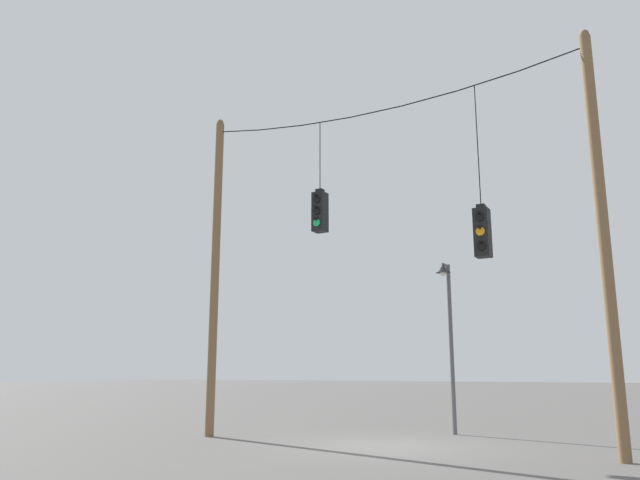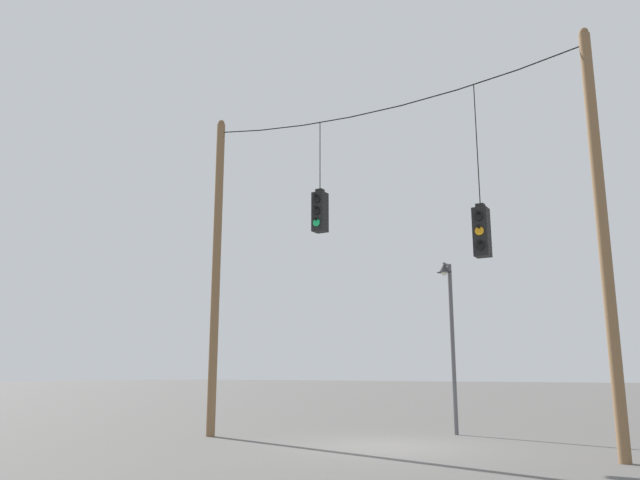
{
  "view_description": "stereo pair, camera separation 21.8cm",
  "coord_description": "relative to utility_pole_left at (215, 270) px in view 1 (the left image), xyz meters",
  "views": [
    {
      "loc": [
        6.21,
        -14.23,
        1.72
      ],
      "look_at": [
        -1.66,
        -0.32,
        5.11
      ],
      "focal_mm": 35.0,
      "sensor_mm": 36.0,
      "label": 1
    },
    {
      "loc": [
        6.4,
        -14.12,
        1.72
      ],
      "look_at": [
        -1.66,
        -0.32,
        5.11
      ],
      "focal_mm": 35.0,
      "sensor_mm": 36.0,
      "label": 2
    }
  ],
  "objects": [
    {
      "name": "span_wire",
      "position": [
        5.13,
        -0.0,
        3.91
      ],
      "size": [
        10.26,
        0.03,
        0.48
      ],
      "color": "black"
    },
    {
      "name": "traffic_light_near_right_pole",
      "position": [
        3.47,
        0.0,
        1.3
      ],
      "size": [
        0.34,
        0.58,
        3.06
      ],
      "color": "black"
    },
    {
      "name": "ground_plane",
      "position": [
        5.13,
        0.32,
        -4.59
      ],
      "size": [
        200.0,
        200.0,
        0.0
      ],
      "primitive_type": "plane",
      "color": "#565451"
    },
    {
      "name": "street_lamp",
      "position": [
        5.66,
        3.63,
        -1.17
      ],
      "size": [
        0.43,
        0.75,
        4.84
      ],
      "color": "#515156",
      "rests_on": "ground_plane"
    },
    {
      "name": "utility_pole_left",
      "position": [
        0.0,
        0.0,
        0.0
      ],
      "size": [
        0.24,
        0.24,
        9.2
      ],
      "color": "brown",
      "rests_on": "ground_plane"
    },
    {
      "name": "utility_pole_right",
      "position": [
        10.25,
        0.0,
        0.0
      ],
      "size": [
        0.24,
        0.24,
        9.2
      ],
      "color": "brown",
      "rests_on": "ground_plane"
    },
    {
      "name": "traffic_light_near_left_pole",
      "position": [
        7.74,
        0.0,
        0.28
      ],
      "size": [
        0.34,
        0.58,
        4.2
      ],
      "color": "black"
    }
  ]
}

